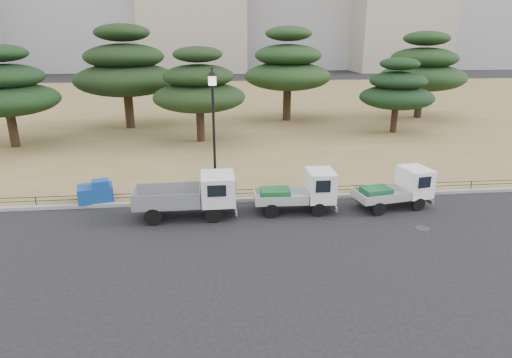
{
  "coord_description": "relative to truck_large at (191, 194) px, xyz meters",
  "views": [
    {
      "loc": [
        -1.95,
        -16.3,
        7.46
      ],
      "look_at": [
        0.0,
        2.0,
        1.3
      ],
      "focal_mm": 30.0,
      "sensor_mm": 36.0,
      "label": 1
    }
  ],
  "objects": [
    {
      "name": "pine_east_near",
      "position": [
        15.46,
        15.0,
        2.46
      ],
      "size": [
        5.74,
        5.74,
        5.8
      ],
      "color": "black",
      "rests_on": "lawn"
    },
    {
      "name": "lawn",
      "position": [
        2.89,
        29.53,
        -0.96
      ],
      "size": [
        120.0,
        56.0,
        0.15
      ],
      "primitive_type": "cube",
      "color": "olive",
      "rests_on": "ground"
    },
    {
      "name": "street_lamp",
      "position": [
        1.06,
        1.83,
        3.12
      ],
      "size": [
        0.53,
        0.53,
        5.93
      ],
      "color": "black",
      "rests_on": "lawn"
    },
    {
      "name": "truck_large",
      "position": [
        0.0,
        0.0,
        0.0
      ],
      "size": [
        4.29,
        1.76,
        1.86
      ],
      "rotation": [
        0.0,
        0.0,
        0.01
      ],
      "color": "black",
      "rests_on": "ground"
    },
    {
      "name": "manhole",
      "position": [
        9.39,
        -2.27,
        -1.03
      ],
      "size": [
        0.6,
        0.6,
        0.01
      ],
      "primitive_type": "cylinder",
      "color": "#2D2D30",
      "rests_on": "ground"
    },
    {
      "name": "truck_kei_rear",
      "position": [
        9.3,
        0.1,
        -0.14
      ],
      "size": [
        3.62,
        2.01,
        1.79
      ],
      "rotation": [
        0.0,
        0.0,
        0.18
      ],
      "color": "black",
      "rests_on": "ground"
    },
    {
      "name": "pine_center_left",
      "position": [
        0.18,
        13.58,
        2.97
      ],
      "size": [
        6.57,
        6.57,
        6.68
      ],
      "color": "black",
      "rests_on": "lawn"
    },
    {
      "name": "truck_kei_front",
      "position": [
        4.81,
        0.11,
        -0.11
      ],
      "size": [
        3.56,
        1.63,
        1.86
      ],
      "rotation": [
        0.0,
        0.0,
        -0.03
      ],
      "color": "black",
      "rests_on": "ground"
    },
    {
      "name": "curb",
      "position": [
        2.89,
        1.53,
        -0.96
      ],
      "size": [
        120.0,
        0.25,
        0.16
      ],
      "primitive_type": "cube",
      "color": "gray",
      "rests_on": "ground"
    },
    {
      "name": "tarp_pile",
      "position": [
        -4.51,
        2.01,
        -0.47
      ],
      "size": [
        1.79,
        1.49,
        1.03
      ],
      "rotation": [
        0.0,
        0.0,
        0.26
      ],
      "color": "#134294",
      "rests_on": "lawn"
    },
    {
      "name": "ground",
      "position": [
        2.89,
        -1.07,
        -1.04
      ],
      "size": [
        220.0,
        220.0,
        0.0
      ],
      "primitive_type": "plane",
      "color": "black"
    },
    {
      "name": "pine_center_right",
      "position": [
        7.87,
        21.08,
        3.86
      ],
      "size": [
        7.72,
        7.72,
        8.19
      ],
      "color": "black",
      "rests_on": "lawn"
    },
    {
      "name": "pine_west_far",
      "position": [
        -12.65,
        13.23,
        3.06
      ],
      "size": [
        6.77,
        6.77,
        6.84
      ],
      "color": "black",
      "rests_on": "lawn"
    },
    {
      "name": "pine_east_far",
      "position": [
        20.42,
        21.03,
        3.61
      ],
      "size": [
        7.75,
        7.75,
        7.79
      ],
      "color": "black",
      "rests_on": "lawn"
    },
    {
      "name": "pine_west_near",
      "position": [
        -5.79,
        19.07,
        3.9
      ],
      "size": [
        8.29,
        8.29,
        8.29
      ],
      "color": "black",
      "rests_on": "lawn"
    },
    {
      "name": "pipe_fence",
      "position": [
        2.89,
        1.68,
        -0.6
      ],
      "size": [
        38.0,
        0.04,
        0.4
      ],
      "color": "black",
      "rests_on": "lawn"
    }
  ]
}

